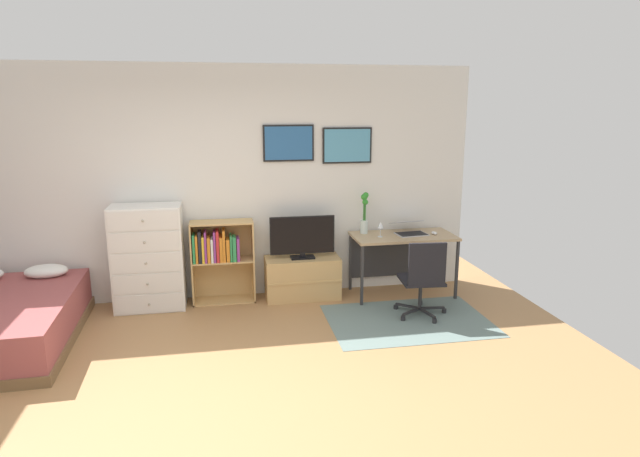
% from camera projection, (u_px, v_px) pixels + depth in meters
% --- Properties ---
extents(ground_plane, '(7.20, 7.20, 0.00)m').
position_uv_depth(ground_plane, '(220.00, 401.00, 4.19)').
color(ground_plane, '#A87A4C').
extents(wall_back_with_posters, '(6.12, 0.09, 2.70)m').
position_uv_depth(wall_back_with_posters, '(215.00, 184.00, 6.21)').
color(wall_back_with_posters, silver).
rests_on(wall_back_with_posters, ground_plane).
extents(area_rug, '(1.70, 1.20, 0.01)m').
position_uv_depth(area_rug, '(408.00, 320.00, 5.75)').
color(area_rug, slate).
rests_on(area_rug, ground_plane).
extents(dresser, '(0.76, 0.46, 1.18)m').
position_uv_depth(dresser, '(149.00, 258.00, 5.99)').
color(dresser, white).
rests_on(dresser, ground_plane).
extents(bookshelf, '(0.71, 0.30, 0.95)m').
position_uv_depth(bookshelf, '(219.00, 254.00, 6.19)').
color(bookshelf, tan).
rests_on(bookshelf, ground_plane).
extents(tv_stand, '(0.87, 0.41, 0.49)m').
position_uv_depth(tv_stand, '(302.00, 278.00, 6.39)').
color(tv_stand, tan).
rests_on(tv_stand, ground_plane).
extents(television, '(0.76, 0.16, 0.50)m').
position_uv_depth(television, '(302.00, 238.00, 6.26)').
color(television, black).
rests_on(television, tv_stand).
extents(desk, '(1.21, 0.61, 0.74)m').
position_uv_depth(desk, '(401.00, 244.00, 6.49)').
color(desk, tan).
rests_on(desk, ground_plane).
extents(office_chair, '(0.57, 0.58, 0.86)m').
position_uv_depth(office_chair, '(423.00, 277.00, 5.74)').
color(office_chair, '#232326').
rests_on(office_chair, ground_plane).
extents(laptop, '(0.39, 0.42, 0.16)m').
position_uv_depth(laptop, '(409.00, 228.00, 6.45)').
color(laptop, '#B7B7BC').
rests_on(laptop, desk).
extents(computer_mouse, '(0.06, 0.10, 0.03)m').
position_uv_depth(computer_mouse, '(434.00, 233.00, 6.42)').
color(computer_mouse, silver).
rests_on(computer_mouse, desk).
extents(bamboo_vase, '(0.09, 0.10, 0.50)m').
position_uv_depth(bamboo_vase, '(364.00, 211.00, 6.41)').
color(bamboo_vase, silver).
rests_on(bamboo_vase, desk).
extents(wine_glass, '(0.07, 0.07, 0.18)m').
position_uv_depth(wine_glass, '(381.00, 226.00, 6.27)').
color(wine_glass, silver).
rests_on(wine_glass, desk).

